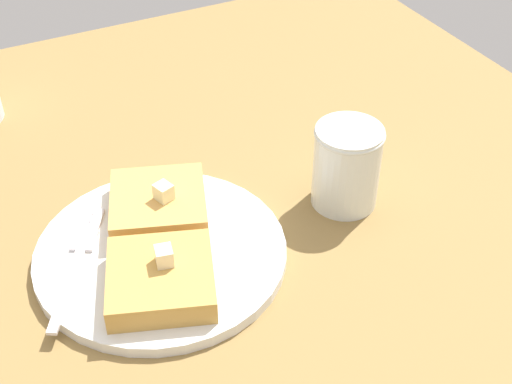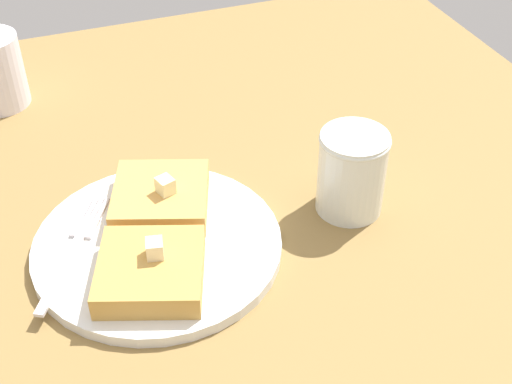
{
  "view_description": "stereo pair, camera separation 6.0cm",
  "coord_description": "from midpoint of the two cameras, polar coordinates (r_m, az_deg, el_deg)",
  "views": [
    {
      "loc": [
        -47.36,
        18.35,
        50.67
      ],
      "look_at": [
        0.41,
        -5.77,
        7.39
      ],
      "focal_mm": 50.0,
      "sensor_mm": 36.0,
      "label": 1
    },
    {
      "loc": [
        -49.75,
        12.89,
        50.67
      ],
      "look_at": [
        0.41,
        -5.77,
        7.39
      ],
      "focal_mm": 50.0,
      "sensor_mm": 36.0,
      "label": 2
    }
  ],
  "objects": [
    {
      "name": "plate",
      "position": [
        0.69,
        -5.43,
        -4.34
      ],
      "size": [
        23.95,
        23.95,
        1.17
      ],
      "color": "silver",
      "rests_on": "table_surface"
    },
    {
      "name": "toast_slice_middle",
      "position": [
        0.72,
        -5.28,
        -0.5
      ],
      "size": [
        12.04,
        11.94,
        2.43
      ],
      "primitive_type": "cube",
      "rotation": [
        0.0,
        0.0,
        -0.34
      ],
      "color": "gold",
      "rests_on": "plate"
    },
    {
      "name": "toast_slice_left",
      "position": [
        0.64,
        -5.79,
        -6.39
      ],
      "size": [
        12.04,
        11.94,
        2.43
      ],
      "primitive_type": "cube",
      "rotation": [
        0.0,
        0.0,
        -0.34
      ],
      "color": "#C39244",
      "rests_on": "plate"
    },
    {
      "name": "butter_pat_primary",
      "position": [
        0.63,
        -5.44,
        -4.63
      ],
      "size": [
        1.93,
        1.8,
        1.65
      ],
      "primitive_type": "cube",
      "rotation": [
        0.0,
        0.0,
        2.93
      ],
      "color": "beige",
      "rests_on": "toast_slice_left"
    },
    {
      "name": "butter_pat_secondary",
      "position": [
        0.7,
        -4.86,
        0.44
      ],
      "size": [
        2.04,
        1.94,
        1.65
      ],
      "primitive_type": "cube",
      "rotation": [
        0.0,
        0.0,
        0.32
      ],
      "color": "beige",
      "rests_on": "toast_slice_middle"
    },
    {
      "name": "table_surface",
      "position": [
        0.71,
        -1.86,
        -5.05
      ],
      "size": [
        101.03,
        101.03,
        2.89
      ],
      "primitive_type": "cube",
      "color": "olive",
      "rests_on": "ground"
    },
    {
      "name": "syrup_jar",
      "position": [
        0.73,
        9.89,
        1.43
      ],
      "size": [
        7.07,
        7.07,
        8.92
      ],
      "color": "#58240F",
      "rests_on": "table_surface"
    },
    {
      "name": "fork",
      "position": [
        0.69,
        -11.81,
        -4.21
      ],
      "size": [
        14.58,
        9.23,
        0.36
      ],
      "color": "silver",
      "rests_on": "plate"
    }
  ]
}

